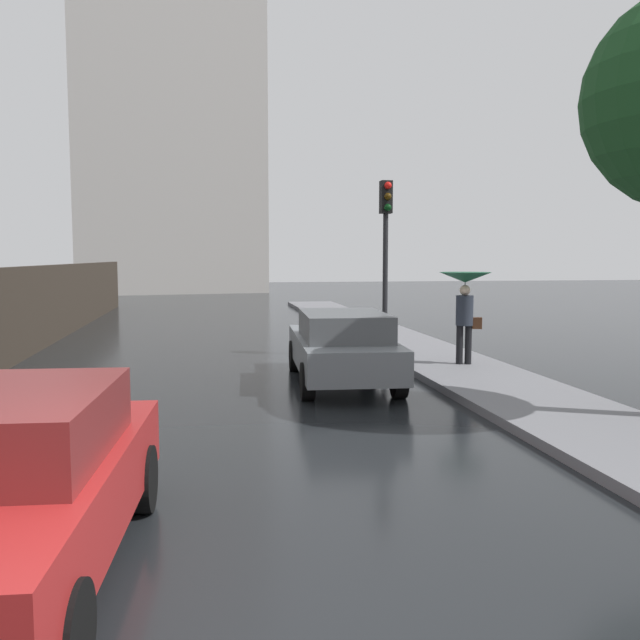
% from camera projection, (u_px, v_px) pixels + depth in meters
% --- Properties ---
extents(car_grey_mid_road, '(1.98, 4.54, 1.37)m').
position_uv_depth(car_grey_mid_road, '(342.00, 346.00, 12.60)').
color(car_grey_mid_road, slate).
rests_on(car_grey_mid_road, ground).
extents(pedestrian_with_umbrella_near, '(1.07, 1.07, 1.92)m').
position_uv_depth(pedestrian_with_umbrella_near, '(465.00, 291.00, 13.99)').
color(pedestrian_with_umbrella_near, black).
rests_on(pedestrian_with_umbrella_near, sidewalk_strip).
extents(traffic_light, '(0.26, 0.39, 3.99)m').
position_uv_depth(traffic_light, '(386.00, 233.00, 15.65)').
color(traffic_light, black).
rests_on(traffic_light, sidewalk_strip).
extents(distant_tower, '(13.32, 9.73, 27.85)m').
position_uv_depth(distant_tower, '(164.00, 83.00, 44.92)').
color(distant_tower, '#9E9993').
rests_on(distant_tower, ground).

